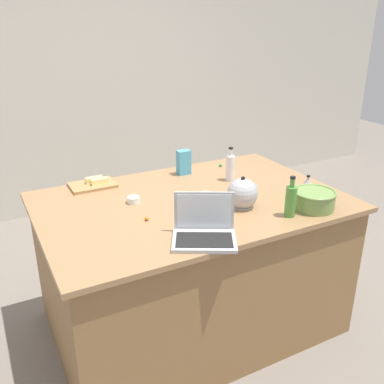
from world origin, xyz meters
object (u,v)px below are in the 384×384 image
Objects in this scene: bottle_vinegar at (230,167)px; cutting_board at (93,185)px; bottle_olive at (291,200)px; kitchen_timer at (308,181)px; butter_stick_left at (100,181)px; candy_bag at (184,162)px; ramekin_small at (133,200)px; laptop at (204,230)px; mixing_bowl_large at (314,199)px; butter_stick_right at (94,180)px; kettle at (242,194)px; ramekin_medium at (206,198)px.

cutting_board is (-0.85, 0.32, -0.08)m from bottle_vinegar.
bottle_olive is 3.00× the size of kitchen_timer.
cutting_board is 0.05m from butter_stick_left.
candy_bag is (-0.21, 0.89, -0.01)m from bottle_olive.
cutting_board is 0.40m from ramekin_small.
laptop is at bearing -75.40° from ramekin_small.
kitchen_timer is (1.23, -0.65, 0.03)m from cutting_board.
butter_stick_right is (-1.01, 0.95, -0.02)m from mixing_bowl_large.
butter_stick_right is at bearing 136.57° from mixing_bowl_large.
bottle_olive is at bearing -76.92° from candy_bag.
butter_stick_left is at bearing 105.74° from ramekin_small.
bottle_vinegar is at bearing -22.47° from butter_stick_right.
kettle is 0.66m from candy_bag.
laptop is 0.99m from kitchen_timer.
laptop is 0.60m from ramekin_small.
butter_stick_left is 1.35m from kitchen_timer.
ramekin_small is (-0.54, 0.34, -0.06)m from kettle.
kitchen_timer is (0.38, -0.33, -0.06)m from bottle_vinegar.
bottle_vinegar is 0.81× the size of cutting_board.
mixing_bowl_large is at bearing -43.43° from butter_stick_right.
butter_stick_right is at bearing 130.17° from bottle_olive.
ramekin_medium is at bearing -49.05° from butter_stick_right.
ramekin_small is 0.97× the size of kitchen_timer.
cutting_board is (-1.03, 0.93, -0.05)m from mixing_bowl_large.
ramekin_medium is 0.52m from candy_bag.
bottle_olive reaches higher than butter_stick_right.
laptop reaches higher than kitchen_timer.
kitchen_timer is at bearing 17.89° from laptop.
kitchen_timer is (0.39, 0.29, -0.06)m from bottle_olive.
laptop is 4.91× the size of kitchen_timer.
bottle_olive is 0.49m from kitchen_timer.
cutting_board is at bearing 131.49° from bottle_olive.
ramekin_small is (-0.70, 0.57, -0.07)m from bottle_olive.
mixing_bowl_large is 0.41m from kettle.
mixing_bowl_large is at bearing -65.63° from candy_bag.
ramekin_small is (0.10, -0.35, -0.02)m from butter_stick_left.
kettle is at bearing -113.29° from bottle_vinegar.
cutting_board is 0.04m from butter_stick_right.
ramekin_small is (0.12, -0.40, -0.02)m from butter_stick_right.
butter_stick_left is 1.47× the size of ramekin_small.
kettle is 1.94× the size of butter_stick_right.
candy_bag is at bearing -3.81° from butter_stick_left.
ramekin_medium is (0.51, -0.59, -0.01)m from butter_stick_right.
cutting_board is 3.81× the size of ramekin_small.
butter_stick_left is at bearing 130.72° from bottle_olive.
kitchen_timer is at bearing 53.29° from mixing_bowl_large.
mixing_bowl_large reaches higher than kitchen_timer.
bottle_olive is at bearing -49.83° from butter_stick_right.
mixing_bowl_large is 0.19m from bottle_olive.
bottle_olive is 0.81× the size of cutting_board.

